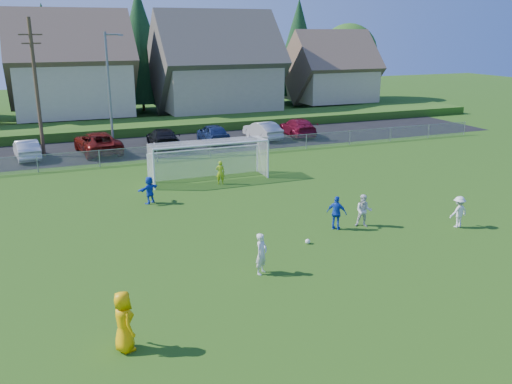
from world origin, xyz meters
The scene contains 23 objects.
ground centered at (0.00, 0.00, 0.00)m, with size 160.00×160.00×0.00m, color #193D0C.
asphalt_lot centered at (0.00, 27.50, 0.01)m, with size 60.00×60.00×0.00m, color black.
grass_embankment centered at (0.00, 35.00, 0.40)m, with size 70.00×6.00×0.80m, color #1E420F.
soccer_ball centered at (0.87, 4.05, 0.11)m, with size 0.22×0.22×0.22m, color white.
referee centered at (-7.96, -1.35, 0.94)m, with size 0.92×0.60×1.88m, color #FFB205.
player_white_a centered at (-2.20, 2.00, 0.82)m, with size 0.60×0.39×1.65m, color silver.
player_white_b centered at (4.36, 5.01, 0.80)m, with size 0.78×0.61×1.60m, color silver.
player_white_c centered at (8.55, 3.26, 0.77)m, with size 0.99×0.57×1.53m, color silver.
player_blue_a centered at (2.97, 5.18, 0.82)m, with size 0.96×0.40×1.63m, color #1440BF.
player_blue_b centered at (-4.43, 12.54, 0.76)m, with size 1.40×0.45×1.51m, color #1440BF.
goalkeeper centered at (0.38, 14.76, 0.73)m, with size 0.53×0.35×1.46m, color #AAD018.
car_b centered at (-10.65, 26.50, 0.72)m, with size 1.53×4.40×1.45m, color silver.
car_c centered at (-5.60, 26.62, 0.82)m, with size 2.71×5.87×1.63m, color #5D0F0A.
car_d centered at (-0.47, 26.84, 0.76)m, with size 2.14×5.26×1.53m, color black.
car_e centered at (3.82, 27.04, 0.80)m, with size 1.90×4.72×1.61m, color #15234A.
car_f centered at (8.33, 27.03, 0.76)m, with size 1.61×4.61×1.52m, color #AFAFAF.
car_g centered at (11.82, 27.25, 0.78)m, with size 2.17×5.35×1.55m, color maroon.
soccer_goal centered at (0.00, 16.05, 1.63)m, with size 7.42×1.90×2.50m.
chainlink_fence centered at (0.00, 22.00, 0.63)m, with size 52.06×0.06×1.20m.
streetlight centered at (-4.45, 26.00, 4.84)m, with size 1.38×0.18×9.00m.
utility_pole centered at (-9.50, 27.00, 5.15)m, with size 1.60×0.26×10.00m.
houses_row centered at (1.97, 42.46, 7.33)m, with size 53.90×11.45×13.27m.
tree_row centered at (1.04, 48.74, 6.91)m, with size 65.98×12.36×13.80m.
Camera 1 is at (-9.65, -15.83, 9.11)m, focal length 38.00 mm.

